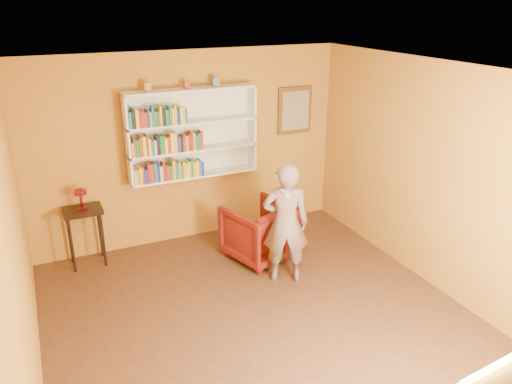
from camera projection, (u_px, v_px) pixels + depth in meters
The scene contains 14 objects.
room_shell at pixel (267, 244), 5.03m from camera, with size 5.30×5.80×2.88m.
bookshelf at pixel (191, 133), 6.86m from camera, with size 1.80×0.29×1.23m.
books_row_lower at pixel (168, 171), 6.79m from camera, with size 0.96×0.18×0.27m.
books_row_middle at pixel (167, 144), 6.66m from camera, with size 0.97×0.19×0.27m.
books_row_upper at pixel (158, 117), 6.48m from camera, with size 0.77×0.19×0.26m.
ornament_left at pixel (147, 87), 6.34m from camera, with size 0.09×0.09×0.12m, color olive.
ornament_centre at pixel (186, 85), 6.55m from camera, with size 0.07×0.07×0.09m, color #993A33.
ornament_right at pixel (215, 82), 6.70m from camera, with size 0.09×0.09×0.13m, color slate.
framed_painting at pixel (295, 110), 7.49m from camera, with size 0.55×0.05×0.70m.
console_table at pixel (84, 219), 6.46m from camera, with size 0.49×0.37×0.80m.
ruby_lustre at pixel (80, 194), 6.34m from camera, with size 0.18×0.17×0.28m.
armchair at pixel (260, 231), 6.74m from camera, with size 0.82×0.84×0.77m, color #4F0705.
person at pixel (286, 223), 6.05m from camera, with size 0.56×0.37×1.55m, color #715C52.
game_remote at pixel (285, 193), 5.62m from camera, with size 0.04×0.15×0.04m, color white.
Camera 1 is at (-1.98, -4.03, 3.34)m, focal length 35.00 mm.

